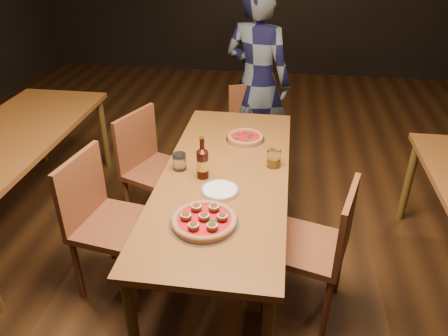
# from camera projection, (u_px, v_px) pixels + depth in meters

# --- Properties ---
(ground) EXTENTS (9.00, 9.00, 0.00)m
(ground) POSITION_uv_depth(u_px,v_px,m) (225.00, 262.00, 3.16)
(ground) COLOR black
(table_main) EXTENTS (0.80, 2.00, 0.75)m
(table_main) POSITION_uv_depth(u_px,v_px,m) (225.00, 183.00, 2.82)
(table_main) COLOR brown
(table_main) RESTS_ON ground
(table_left) EXTENTS (0.80, 2.00, 0.75)m
(table_left) POSITION_uv_depth(u_px,v_px,m) (8.00, 145.00, 3.29)
(table_left) COLOR brown
(table_left) RESTS_ON ground
(chair_main_nw) EXTENTS (0.53, 0.53, 0.99)m
(chair_main_nw) POSITION_uv_depth(u_px,v_px,m) (116.00, 224.00, 2.74)
(chair_main_nw) COLOR brown
(chair_main_nw) RESTS_ON ground
(chair_main_sw) EXTENTS (0.58, 0.58, 0.96)m
(chair_main_sw) POSITION_uv_depth(u_px,v_px,m) (160.00, 171.00, 3.34)
(chair_main_sw) COLOR brown
(chair_main_sw) RESTS_ON ground
(chair_main_e) EXTENTS (0.54, 0.54, 0.95)m
(chair_main_e) POSITION_uv_depth(u_px,v_px,m) (306.00, 245.00, 2.60)
(chair_main_e) COLOR brown
(chair_main_e) RESTS_ON ground
(chair_end) EXTENTS (0.55, 0.55, 0.91)m
(chair_end) POSITION_uv_depth(u_px,v_px,m) (256.00, 135.00, 3.96)
(chair_end) COLOR brown
(chair_end) RESTS_ON ground
(pizza_meatball) EXTENTS (0.38, 0.38, 0.07)m
(pizza_meatball) POSITION_uv_depth(u_px,v_px,m) (204.00, 220.00, 2.32)
(pizza_meatball) COLOR #B7B7BF
(pizza_meatball) RESTS_ON table_main
(pizza_margherita) EXTENTS (0.28, 0.28, 0.04)m
(pizza_margherita) POSITION_uv_depth(u_px,v_px,m) (245.00, 137.00, 3.20)
(pizza_margherita) COLOR #B7B7BF
(pizza_margherita) RESTS_ON table_main
(plate_stack) EXTENTS (0.22, 0.22, 0.02)m
(plate_stack) POSITION_uv_depth(u_px,v_px,m) (220.00, 190.00, 2.60)
(plate_stack) COLOR white
(plate_stack) RESTS_ON table_main
(beer_bottle) EXTENTS (0.08, 0.08, 0.27)m
(beer_bottle) POSITION_uv_depth(u_px,v_px,m) (203.00, 164.00, 2.70)
(beer_bottle) COLOR black
(beer_bottle) RESTS_ON table_main
(water_glass) EXTENTS (0.09, 0.09, 0.11)m
(water_glass) POSITION_uv_depth(u_px,v_px,m) (179.00, 162.00, 2.81)
(water_glass) COLOR white
(water_glass) RESTS_ON table_main
(amber_glass) EXTENTS (0.09, 0.09, 0.11)m
(amber_glass) POSITION_uv_depth(u_px,v_px,m) (274.00, 159.00, 2.84)
(amber_glass) COLOR #8C5A0F
(amber_glass) RESTS_ON table_main
(diner) EXTENTS (0.74, 0.62, 1.74)m
(diner) POSITION_uv_depth(u_px,v_px,m) (257.00, 82.00, 3.96)
(diner) COLOR black
(diner) RESTS_ON ground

